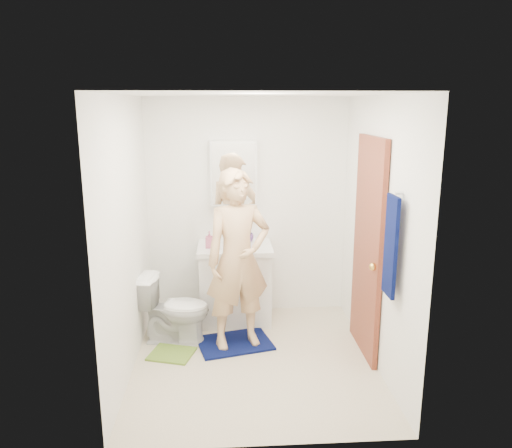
{
  "coord_description": "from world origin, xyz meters",
  "views": [
    {
      "loc": [
        -0.26,
        -4.21,
        2.33
      ],
      "look_at": [
        0.03,
        0.25,
        1.25
      ],
      "focal_mm": 35.0,
      "sensor_mm": 36.0,
      "label": 1
    }
  ],
  "objects_px": {
    "soap_dispenser": "(209,239)",
    "toothbrush_cup": "(248,238)",
    "medicine_cabinet": "(234,173)",
    "toilet": "(175,309)",
    "man": "(238,260)",
    "vanity_cabinet": "(235,285)",
    "towel": "(391,246)"
  },
  "relations": [
    {
      "from": "medicine_cabinet",
      "to": "toothbrush_cup",
      "type": "xyz_separation_m",
      "value": [
        0.15,
        -0.1,
        -0.7
      ]
    },
    {
      "from": "toilet",
      "to": "soap_dispenser",
      "type": "bearing_deg",
      "value": -31.89
    },
    {
      "from": "toilet",
      "to": "towel",
      "type": "bearing_deg",
      "value": -111.8
    },
    {
      "from": "medicine_cabinet",
      "to": "toothbrush_cup",
      "type": "distance_m",
      "value": 0.72
    },
    {
      "from": "toilet",
      "to": "toothbrush_cup",
      "type": "distance_m",
      "value": 1.11
    },
    {
      "from": "vanity_cabinet",
      "to": "toilet",
      "type": "height_order",
      "value": "vanity_cabinet"
    },
    {
      "from": "soap_dispenser",
      "to": "toothbrush_cup",
      "type": "height_order",
      "value": "soap_dispenser"
    },
    {
      "from": "toilet",
      "to": "toothbrush_cup",
      "type": "relative_size",
      "value": 5.51
    },
    {
      "from": "toothbrush_cup",
      "to": "man",
      "type": "distance_m",
      "value": 0.75
    },
    {
      "from": "medicine_cabinet",
      "to": "man",
      "type": "relative_size",
      "value": 0.4
    },
    {
      "from": "medicine_cabinet",
      "to": "toothbrush_cup",
      "type": "bearing_deg",
      "value": -33.22
    },
    {
      "from": "toilet",
      "to": "man",
      "type": "relative_size",
      "value": 0.4
    },
    {
      "from": "toothbrush_cup",
      "to": "man",
      "type": "relative_size",
      "value": 0.07
    },
    {
      "from": "soap_dispenser",
      "to": "man",
      "type": "bearing_deg",
      "value": -63.01
    },
    {
      "from": "towel",
      "to": "man",
      "type": "xyz_separation_m",
      "value": [
        -1.16,
        0.87,
        -0.36
      ]
    },
    {
      "from": "vanity_cabinet",
      "to": "medicine_cabinet",
      "type": "height_order",
      "value": "medicine_cabinet"
    },
    {
      "from": "medicine_cabinet",
      "to": "toilet",
      "type": "height_order",
      "value": "medicine_cabinet"
    },
    {
      "from": "toilet",
      "to": "toothbrush_cup",
      "type": "bearing_deg",
      "value": -43.94
    },
    {
      "from": "toothbrush_cup",
      "to": "towel",
      "type": "bearing_deg",
      "value": -57.35
    },
    {
      "from": "man",
      "to": "vanity_cabinet",
      "type": "bearing_deg",
      "value": 74.93
    },
    {
      "from": "soap_dispenser",
      "to": "man",
      "type": "distance_m",
      "value": 0.63
    },
    {
      "from": "toothbrush_cup",
      "to": "medicine_cabinet",
      "type": "bearing_deg",
      "value": 146.78
    },
    {
      "from": "medicine_cabinet",
      "to": "toilet",
      "type": "xyz_separation_m",
      "value": [
        -0.61,
        -0.69,
        -1.26
      ]
    },
    {
      "from": "soap_dispenser",
      "to": "towel",
      "type": "bearing_deg",
      "value": -44.72
    },
    {
      "from": "vanity_cabinet",
      "to": "toothbrush_cup",
      "type": "distance_m",
      "value": 0.54
    },
    {
      "from": "medicine_cabinet",
      "to": "soap_dispenser",
      "type": "xyz_separation_m",
      "value": [
        -0.27,
        -0.28,
        -0.66
      ]
    },
    {
      "from": "vanity_cabinet",
      "to": "toothbrush_cup",
      "type": "relative_size",
      "value": 6.39
    },
    {
      "from": "soap_dispenser",
      "to": "toothbrush_cup",
      "type": "distance_m",
      "value": 0.45
    },
    {
      "from": "medicine_cabinet",
      "to": "soap_dispenser",
      "type": "distance_m",
      "value": 0.77
    },
    {
      "from": "vanity_cabinet",
      "to": "toothbrush_cup",
      "type": "xyz_separation_m",
      "value": [
        0.15,
        0.13,
        0.5
      ]
    },
    {
      "from": "vanity_cabinet",
      "to": "man",
      "type": "xyz_separation_m",
      "value": [
        0.02,
        -0.61,
        0.49
      ]
    },
    {
      "from": "towel",
      "to": "toothbrush_cup",
      "type": "bearing_deg",
      "value": 122.65
    }
  ]
}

